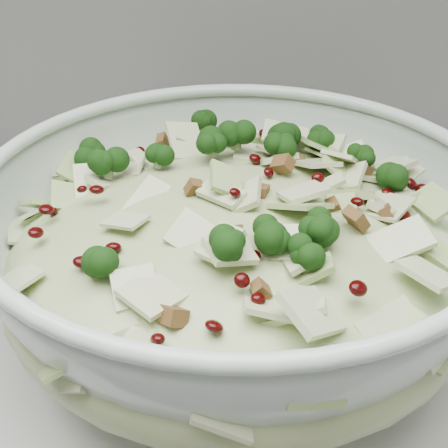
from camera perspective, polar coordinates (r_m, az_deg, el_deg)
name	(u,v)px	position (r m, az deg, el deg)	size (l,w,h in m)	color
mixing_bowl	(238,257)	(0.52, 1.27, -3.04)	(0.51, 0.51, 0.17)	#B2C4B7
salad	(238,230)	(0.51, 1.31, -0.54)	(0.40, 0.40, 0.17)	#ABBA7F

